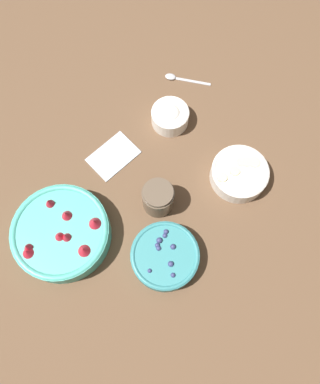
{
  "coord_description": "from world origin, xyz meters",
  "views": [
    {
      "loc": [
        -0.22,
        -0.22,
        0.94
      ],
      "look_at": [
        0.0,
        0.01,
        0.04
      ],
      "focal_mm": 35.0,
      "sensor_mm": 36.0,
      "label": 1
    }
  ],
  "objects_px": {
    "bowl_bananas": "(239,173)",
    "bowl_cream": "(170,116)",
    "bowl_strawberries": "(61,233)",
    "bowl_blueberries": "(165,256)",
    "jar_chocolate": "(158,198)"
  },
  "relations": [
    {
      "from": "bowl_strawberries",
      "to": "bowl_cream",
      "type": "distance_m",
      "value": 0.43
    },
    {
      "from": "bowl_cream",
      "to": "jar_chocolate",
      "type": "height_order",
      "value": "jar_chocolate"
    },
    {
      "from": "bowl_bananas",
      "to": "bowl_cream",
      "type": "relative_size",
      "value": 1.44
    },
    {
      "from": "bowl_cream",
      "to": "bowl_strawberries",
      "type": "bearing_deg",
      "value": -172.24
    },
    {
      "from": "bowl_bananas",
      "to": "bowl_cream",
      "type": "distance_m",
      "value": 0.25
    },
    {
      "from": "jar_chocolate",
      "to": "bowl_blueberries",
      "type": "bearing_deg",
      "value": -126.58
    },
    {
      "from": "bowl_strawberries",
      "to": "bowl_bananas",
      "type": "bearing_deg",
      "value": -23.46
    },
    {
      "from": "bowl_blueberries",
      "to": "jar_chocolate",
      "type": "distance_m",
      "value": 0.15
    },
    {
      "from": "bowl_strawberries",
      "to": "bowl_bananas",
      "type": "xyz_separation_m",
      "value": [
        0.44,
        -0.19,
        -0.01
      ]
    },
    {
      "from": "bowl_blueberries",
      "to": "bowl_cream",
      "type": "relative_size",
      "value": 1.6
    },
    {
      "from": "bowl_blueberries",
      "to": "bowl_cream",
      "type": "xyz_separation_m",
      "value": [
        0.28,
        0.27,
        0.0
      ]
    },
    {
      "from": "bowl_cream",
      "to": "bowl_blueberries",
      "type": "bearing_deg",
      "value": -135.51
    },
    {
      "from": "bowl_strawberries",
      "to": "bowl_cream",
      "type": "height_order",
      "value": "bowl_strawberries"
    },
    {
      "from": "bowl_strawberries",
      "to": "jar_chocolate",
      "type": "relative_size",
      "value": 2.71
    },
    {
      "from": "bowl_blueberries",
      "to": "jar_chocolate",
      "type": "relative_size",
      "value": 1.88
    }
  ]
}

